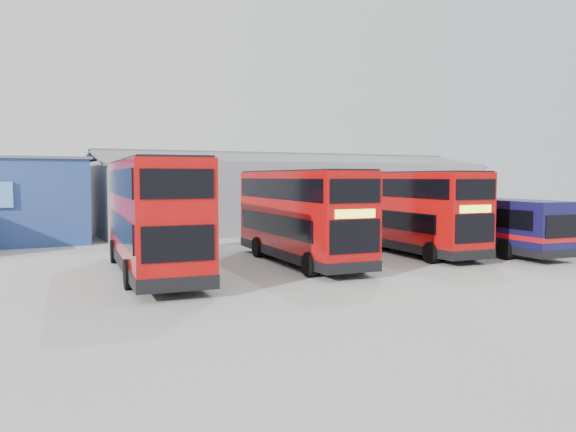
{
  "coord_description": "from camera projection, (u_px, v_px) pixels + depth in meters",
  "views": [
    {
      "loc": [
        -12.42,
        -19.99,
        3.96
      ],
      "look_at": [
        -0.39,
        3.79,
        2.1
      ],
      "focal_mm": 35.0,
      "sensor_mm": 36.0,
      "label": 1
    }
  ],
  "objects": [
    {
      "name": "ground_plane",
      "position": [
        337.0,
        271.0,
        23.67
      ],
      "size": [
        120.0,
        120.0,
        0.0
      ],
      "primitive_type": "plane",
      "color": "gray",
      "rests_on": "ground"
    },
    {
      "name": "maintenance_shed",
      "position": [
        290.0,
        194.0,
        44.89
      ],
      "size": [
        30.5,
        12.0,
        5.89
      ],
      "color": "gray",
      "rests_on": "ground"
    },
    {
      "name": "double_decker_left",
      "position": [
        153.0,
        218.0,
        22.61
      ],
      "size": [
        3.65,
        11.2,
        4.66
      ],
      "rotation": [
        0.0,
        0.0,
        3.05
      ],
      "color": "#A00909",
      "rests_on": "ground"
    },
    {
      "name": "double_decker_centre",
      "position": [
        300.0,
        217.0,
        25.71
      ],
      "size": [
        3.08,
        10.22,
        4.27
      ],
      "rotation": [
        0.0,
        0.0,
        -0.06
      ],
      "color": "#A00909",
      "rests_on": "ground"
    },
    {
      "name": "double_decker_right",
      "position": [
        409.0,
        213.0,
        29.15
      ],
      "size": [
        3.13,
        10.17,
        4.24
      ],
      "rotation": [
        0.0,
        0.0,
        -0.07
      ],
      "color": "#A00909",
      "rests_on": "ground"
    },
    {
      "name": "single_decker_blue",
      "position": [
        483.0,
        225.0,
        29.92
      ],
      "size": [
        3.32,
        10.61,
        2.83
      ],
      "rotation": [
        0.0,
        0.0,
        3.05
      ],
      "color": "#0D1139",
      "rests_on": "ground"
    }
  ]
}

